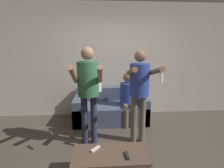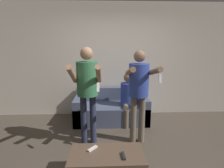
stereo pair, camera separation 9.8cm
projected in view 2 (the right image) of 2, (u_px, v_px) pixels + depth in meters
ground_plane at (123, 160)px, 2.64m from camera, size 14.00×14.00×0.00m
wall_back at (116, 61)px, 4.26m from camera, size 6.40×0.06×2.70m
couch at (111, 109)px, 4.04m from camera, size 1.63×0.83×0.72m
person_standing_left at (87, 85)px, 2.88m from camera, size 0.47×0.73×1.68m
person_standing_right at (139, 87)px, 2.93m from camera, size 0.46×0.73×1.62m
person_seated at (128, 96)px, 3.82m from camera, size 0.34×0.54×1.13m
coffee_table at (107, 156)px, 2.19m from camera, size 0.94×0.49×0.37m
remote_near at (123, 156)px, 2.12m from camera, size 0.04×0.15×0.02m
remote_far at (93, 149)px, 2.26m from camera, size 0.13×0.14×0.02m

